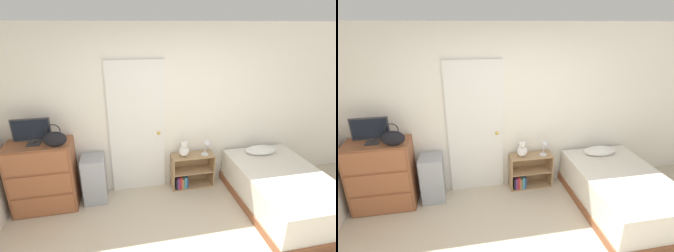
{
  "view_description": "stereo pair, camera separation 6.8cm",
  "coord_description": "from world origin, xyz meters",
  "views": [
    {
      "loc": [
        -0.69,
        -1.67,
        2.51
      ],
      "look_at": [
        0.03,
        1.79,
        1.13
      ],
      "focal_mm": 28.0,
      "sensor_mm": 36.0,
      "label": 1
    },
    {
      "loc": [
        -0.62,
        -1.68,
        2.51
      ],
      "look_at": [
        0.03,
        1.79,
        1.13
      ],
      "focal_mm": 28.0,
      "sensor_mm": 36.0,
      "label": 2
    }
  ],
  "objects": [
    {
      "name": "door_closed",
      "position": [
        -0.39,
        2.02,
        1.03
      ],
      "size": [
        0.84,
        0.09,
        2.06
      ],
      "color": "white",
      "rests_on": "ground_plane"
    },
    {
      "name": "teddy_bear",
      "position": [
        0.31,
        1.89,
        0.67
      ],
      "size": [
        0.17,
        0.17,
        0.25
      ],
      "color": "silver",
      "rests_on": "bookshelf"
    },
    {
      "name": "storage_bin",
      "position": [
        -1.08,
        1.84,
        0.36
      ],
      "size": [
        0.33,
        0.37,
        0.71
      ],
      "color": "#999EA8",
      "rests_on": "ground_plane"
    },
    {
      "name": "handbag",
      "position": [
        -1.49,
        1.65,
        1.13
      ],
      "size": [
        0.3,
        0.1,
        0.31
      ],
      "color": "black",
      "rests_on": "dresser"
    },
    {
      "name": "wall_back",
      "position": [
        0.0,
        2.07,
        1.27
      ],
      "size": [
        10.0,
        0.06,
        2.55
      ],
      "color": "white",
      "rests_on": "ground_plane"
    },
    {
      "name": "bookshelf",
      "position": [
        0.41,
        1.9,
        0.24
      ],
      "size": [
        0.68,
        0.26,
        0.56
      ],
      "color": "tan",
      "rests_on": "ground_plane"
    },
    {
      "name": "bed",
      "position": [
        1.58,
        1.13,
        0.27
      ],
      "size": [
        1.16,
        1.8,
        0.66
      ],
      "color": "brown",
      "rests_on": "ground_plane"
    },
    {
      "name": "tv",
      "position": [
        -1.79,
        1.79,
        1.21
      ],
      "size": [
        0.48,
        0.16,
        0.36
      ],
      "color": "#2D2D33",
      "rests_on": "dresser"
    },
    {
      "name": "dresser",
      "position": [
        -1.75,
        1.79,
        0.51
      ],
      "size": [
        0.86,
        0.46,
        1.02
      ],
      "color": "brown",
      "rests_on": "ground_plane"
    },
    {
      "name": "desk_lamp",
      "position": [
        0.67,
        1.85,
        0.74
      ],
      "size": [
        0.13,
        0.12,
        0.25
      ],
      "color": "silver",
      "rests_on": "bookshelf"
    }
  ]
}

